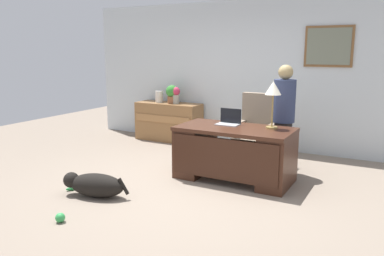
{
  "coord_description": "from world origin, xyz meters",
  "views": [
    {
      "loc": [
        2.46,
        -4.33,
        1.81
      ],
      "look_at": [
        -0.05,
        0.3,
        0.75
      ],
      "focal_mm": 36.41,
      "sensor_mm": 36.0,
      "label": 1
    }
  ],
  "objects_px": {
    "vase_empty": "(159,97)",
    "dog_toy_ball": "(60,218)",
    "desk_lamp": "(273,91)",
    "vase_with_flowers": "(176,94)",
    "armchair": "(257,133)",
    "credenza": "(169,122)",
    "laptop": "(229,121)",
    "dog_lying": "(94,185)",
    "potted_plant": "(172,93)",
    "person_standing": "(284,118)",
    "desk": "(234,152)",
    "dog_toy_plush": "(73,188)"
  },
  "relations": [
    {
      "from": "potted_plant",
      "to": "desk_lamp",
      "type": "bearing_deg",
      "value": -30.35
    },
    {
      "from": "desk",
      "to": "potted_plant",
      "type": "xyz_separation_m",
      "value": [
        -2.02,
        1.66,
        0.56
      ]
    },
    {
      "from": "person_standing",
      "to": "laptop",
      "type": "distance_m",
      "value": 0.82
    },
    {
      "from": "dog_toy_plush",
      "to": "armchair",
      "type": "bearing_deg",
      "value": 53.85
    },
    {
      "from": "desk",
      "to": "desk_lamp",
      "type": "xyz_separation_m",
      "value": [
        0.47,
        0.2,
        0.86
      ]
    },
    {
      "from": "desk_lamp",
      "to": "laptop",
      "type": "bearing_deg",
      "value": -178.49
    },
    {
      "from": "vase_empty",
      "to": "dog_toy_ball",
      "type": "bearing_deg",
      "value": -72.11
    },
    {
      "from": "dog_lying",
      "to": "potted_plant",
      "type": "relative_size",
      "value": 2.42
    },
    {
      "from": "credenza",
      "to": "dog_toy_ball",
      "type": "height_order",
      "value": "credenza"
    },
    {
      "from": "laptop",
      "to": "dog_toy_ball",
      "type": "relative_size",
      "value": 3.08
    },
    {
      "from": "armchair",
      "to": "dog_lying",
      "type": "height_order",
      "value": "armchair"
    },
    {
      "from": "vase_with_flowers",
      "to": "dog_toy_plush",
      "type": "relative_size",
      "value": 1.75
    },
    {
      "from": "desk",
      "to": "person_standing",
      "type": "relative_size",
      "value": 1.0
    },
    {
      "from": "laptop",
      "to": "dog_toy_plush",
      "type": "height_order",
      "value": "laptop"
    },
    {
      "from": "desk",
      "to": "vase_with_flowers",
      "type": "relative_size",
      "value": 4.88
    },
    {
      "from": "armchair",
      "to": "credenza",
      "type": "bearing_deg",
      "value": 160.83
    },
    {
      "from": "desk_lamp",
      "to": "vase_with_flowers",
      "type": "distance_m",
      "value": 2.83
    },
    {
      "from": "laptop",
      "to": "vase_with_flowers",
      "type": "relative_size",
      "value": 0.98
    },
    {
      "from": "potted_plant",
      "to": "dog_toy_ball",
      "type": "distance_m",
      "value": 4.06
    },
    {
      "from": "vase_with_flowers",
      "to": "potted_plant",
      "type": "bearing_deg",
      "value": 180.0
    },
    {
      "from": "credenza",
      "to": "vase_empty",
      "type": "height_order",
      "value": "vase_empty"
    },
    {
      "from": "dog_lying",
      "to": "dog_toy_plush",
      "type": "relative_size",
      "value": 4.64
    },
    {
      "from": "dog_lying",
      "to": "laptop",
      "type": "bearing_deg",
      "value": 55.39
    },
    {
      "from": "desk_lamp",
      "to": "vase_with_flowers",
      "type": "relative_size",
      "value": 1.96
    },
    {
      "from": "credenza",
      "to": "laptop",
      "type": "distance_m",
      "value": 2.48
    },
    {
      "from": "desk_lamp",
      "to": "potted_plant",
      "type": "height_order",
      "value": "desk_lamp"
    },
    {
      "from": "dog_lying",
      "to": "armchair",
      "type": "bearing_deg",
      "value": 61.35
    },
    {
      "from": "dog_lying",
      "to": "potted_plant",
      "type": "distance_m",
      "value": 3.29
    },
    {
      "from": "dog_toy_ball",
      "to": "vase_with_flowers",
      "type": "bearing_deg",
      "value": 102.48
    },
    {
      "from": "dog_lying",
      "to": "desk_lamp",
      "type": "height_order",
      "value": "desk_lamp"
    },
    {
      "from": "credenza",
      "to": "dog_toy_plush",
      "type": "distance_m",
      "value": 3.11
    },
    {
      "from": "armchair",
      "to": "vase_with_flowers",
      "type": "bearing_deg",
      "value": 159.26
    },
    {
      "from": "dog_toy_ball",
      "to": "dog_lying",
      "type": "bearing_deg",
      "value": 104.44
    },
    {
      "from": "desk",
      "to": "armchair",
      "type": "relative_size",
      "value": 1.42
    },
    {
      "from": "credenza",
      "to": "vase_with_flowers",
      "type": "bearing_deg",
      "value": 0.47
    },
    {
      "from": "vase_empty",
      "to": "person_standing",
      "type": "bearing_deg",
      "value": -19.2
    },
    {
      "from": "person_standing",
      "to": "dog_toy_ball",
      "type": "distance_m",
      "value": 3.36
    },
    {
      "from": "armchair",
      "to": "desk_lamp",
      "type": "bearing_deg",
      "value": -57.65
    },
    {
      "from": "desk",
      "to": "laptop",
      "type": "xyz_separation_m",
      "value": [
        -0.16,
        0.19,
        0.4
      ]
    },
    {
      "from": "credenza",
      "to": "potted_plant",
      "type": "height_order",
      "value": "potted_plant"
    },
    {
      "from": "laptop",
      "to": "potted_plant",
      "type": "bearing_deg",
      "value": 141.64
    },
    {
      "from": "dog_toy_ball",
      "to": "dog_toy_plush",
      "type": "height_order",
      "value": "dog_toy_ball"
    },
    {
      "from": "vase_with_flowers",
      "to": "person_standing",
      "type": "bearing_deg",
      "value": -22.0
    },
    {
      "from": "armchair",
      "to": "desk_lamp",
      "type": "relative_size",
      "value": 1.75
    },
    {
      "from": "desk_lamp",
      "to": "vase_empty",
      "type": "height_order",
      "value": "desk_lamp"
    },
    {
      "from": "laptop",
      "to": "vase_empty",
      "type": "height_order",
      "value": "vase_empty"
    },
    {
      "from": "dog_lying",
      "to": "laptop",
      "type": "xyz_separation_m",
      "value": [
        1.12,
        1.62,
        0.65
      ]
    },
    {
      "from": "laptop",
      "to": "dog_toy_ball",
      "type": "bearing_deg",
      "value": -111.43
    },
    {
      "from": "desk",
      "to": "dog_toy_plush",
      "type": "relative_size",
      "value": 8.52
    },
    {
      "from": "desk_lamp",
      "to": "dog_toy_plush",
      "type": "relative_size",
      "value": 3.43
    }
  ]
}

